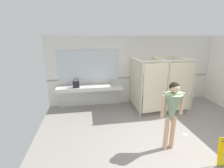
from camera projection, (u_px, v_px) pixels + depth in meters
The scene contains 11 objects.
ground_plane at pixel (173, 150), 3.96m from camera, with size 6.97×6.75×0.10m, color gray.
wall_back at pixel (136, 70), 6.53m from camera, with size 6.97×0.12×2.68m, color silver.
wall_back_tile_band at pixel (136, 77), 6.56m from camera, with size 6.97×0.01×0.06m, color #9E937F.
vanity_counter at pixel (90, 91), 6.17m from camera, with size 2.41×0.57×0.98m.
mirror_panel at pixel (89, 65), 6.09m from camera, with size 2.31×0.02×1.16m, color silver.
bathroom_stalls at pixel (161, 84), 5.80m from camera, with size 1.89×1.46×1.92m.
person_standing at pixel (172, 108), 3.66m from camera, with size 0.58×0.45×1.68m.
handbag at pixel (76, 84), 5.78m from camera, with size 0.23×0.13×0.36m.
soap_dispenser at pixel (78, 83), 6.09m from camera, with size 0.07×0.07×0.19m.
paper_cup at pixel (74, 87), 5.80m from camera, with size 0.07×0.07×0.09m, color white.
floor_drain_cover at pixel (185, 134), 4.51m from camera, with size 0.14×0.14×0.01m, color #B7BABF.
Camera 1 is at (-2.03, -3.05, 2.61)m, focal length 25.77 mm.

